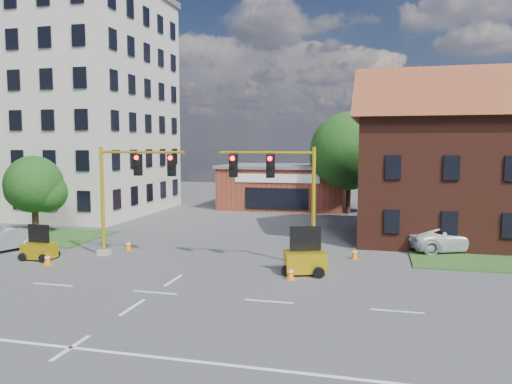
% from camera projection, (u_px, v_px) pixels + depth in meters
% --- Properties ---
extents(ground, '(120.00, 120.00, 0.00)m').
position_uv_depth(ground, '(155.00, 293.00, 21.34)').
color(ground, '#4A4A4D').
rests_on(ground, ground).
extents(lane_markings, '(60.00, 36.00, 0.01)m').
position_uv_depth(lane_markings, '(119.00, 316.00, 18.44)').
color(lane_markings, white).
rests_on(lane_markings, ground).
extents(office_block, '(18.40, 15.40, 20.60)m').
position_uv_depth(office_block, '(57.00, 101.00, 46.32)').
color(office_block, beige).
rests_on(office_block, ground).
extents(brick_shop, '(12.40, 8.40, 4.30)m').
position_uv_depth(brick_shop, '(285.00, 186.00, 50.11)').
color(brick_shop, maroon).
rests_on(brick_shop, ground).
extents(tree_large, '(7.49, 7.14, 9.31)m').
position_uv_depth(tree_large, '(353.00, 154.00, 45.34)').
color(tree_large, '#322112').
rests_on(tree_large, ground).
extents(tree_nw_front, '(4.16, 3.96, 5.56)m').
position_uv_depth(tree_nw_front, '(37.00, 187.00, 34.54)').
color(tree_nw_front, '#322112').
rests_on(tree_nw_front, ground).
extents(signal_mast_west, '(5.30, 0.60, 6.20)m').
position_uv_depth(signal_mast_west, '(129.00, 188.00, 27.81)').
color(signal_mast_west, '#9A9B95').
rests_on(signal_mast_west, ground).
extents(signal_mast_east, '(5.30, 0.60, 6.20)m').
position_uv_depth(signal_mast_east, '(282.00, 191.00, 25.72)').
color(signal_mast_east, '#9A9B95').
rests_on(signal_mast_east, ground).
extents(trailer_west, '(1.64, 1.10, 1.86)m').
position_uv_depth(trailer_west, '(39.00, 249.00, 27.43)').
color(trailer_west, gold).
rests_on(trailer_west, ground).
extents(trailer_east, '(2.28, 1.86, 2.25)m').
position_uv_depth(trailer_east, '(305.00, 260.00, 24.40)').
color(trailer_east, gold).
rests_on(trailer_east, ground).
extents(cone_a, '(0.40, 0.40, 0.70)m').
position_uv_depth(cone_a, '(47.00, 259.00, 26.13)').
color(cone_a, orange).
rests_on(cone_a, ground).
extents(cone_b, '(0.40, 0.40, 0.70)m').
position_uv_depth(cone_b, '(128.00, 245.00, 29.64)').
color(cone_b, orange).
rests_on(cone_b, ground).
extents(cone_c, '(0.40, 0.40, 0.70)m').
position_uv_depth(cone_c, '(290.00, 273.00, 23.28)').
color(cone_c, orange).
rests_on(cone_c, ground).
extents(cone_d, '(0.40, 0.40, 0.70)m').
position_uv_depth(cone_d, '(355.00, 253.00, 27.51)').
color(cone_d, orange).
rests_on(cone_d, ground).
extents(pickup_white, '(6.27, 4.50, 1.59)m').
position_uv_depth(pickup_white, '(454.00, 238.00, 29.66)').
color(pickup_white, white).
rests_on(pickup_white, ground).
extents(sedan_silver_front, '(2.85, 4.46, 1.39)m').
position_uv_depth(sedan_silver_front, '(1.00, 240.00, 29.48)').
color(sedan_silver_front, '#AEB0B6').
rests_on(sedan_silver_front, ground).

